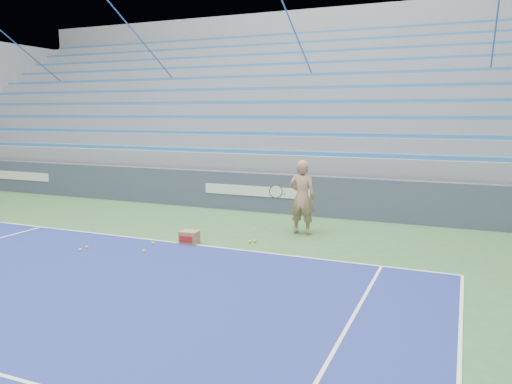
# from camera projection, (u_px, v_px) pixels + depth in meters

# --- Properties ---
(sponsor_barrier) EXTENTS (30.00, 0.32, 1.10)m
(sponsor_barrier) POSITION_uv_depth(u_px,v_px,m) (258.00, 192.00, 14.25)
(sponsor_barrier) COLOR #3B445A
(sponsor_barrier) RESTS_ON ground
(bleachers) EXTENTS (31.00, 9.15, 7.30)m
(bleachers) POSITION_uv_depth(u_px,v_px,m) (315.00, 124.00, 19.17)
(bleachers) COLOR gray
(bleachers) RESTS_ON ground
(tennis_player) EXTENTS (0.93, 0.83, 1.73)m
(tennis_player) POSITION_uv_depth(u_px,v_px,m) (302.00, 197.00, 11.48)
(tennis_player) COLOR tan
(tennis_player) RESTS_ON ground
(ball_box) EXTENTS (0.39, 0.31, 0.29)m
(ball_box) POSITION_uv_depth(u_px,v_px,m) (189.00, 238.00, 10.69)
(ball_box) COLOR #967248
(ball_box) RESTS_ON ground
(tennis_ball_0) EXTENTS (0.07, 0.07, 0.07)m
(tennis_ball_0) POSITION_uv_depth(u_px,v_px,m) (197.00, 234.00, 11.48)
(tennis_ball_0) COLOR #B9E22E
(tennis_ball_0) RESTS_ON ground
(tennis_ball_1) EXTENTS (0.07, 0.07, 0.07)m
(tennis_ball_1) POSITION_uv_depth(u_px,v_px,m) (153.00, 243.00, 10.65)
(tennis_ball_1) COLOR #B9E22E
(tennis_ball_1) RESTS_ON ground
(tennis_ball_2) EXTENTS (0.07, 0.07, 0.07)m
(tennis_ball_2) POSITION_uv_depth(u_px,v_px,m) (80.00, 250.00, 10.13)
(tennis_ball_2) COLOR #B9E22E
(tennis_ball_2) RESTS_ON ground
(tennis_ball_3) EXTENTS (0.07, 0.07, 0.07)m
(tennis_ball_3) POSITION_uv_depth(u_px,v_px,m) (87.00, 247.00, 10.33)
(tennis_ball_3) COLOR #B9E22E
(tennis_ball_3) RESTS_ON ground
(tennis_ball_4) EXTENTS (0.07, 0.07, 0.07)m
(tennis_ball_4) POSITION_uv_depth(u_px,v_px,m) (144.00, 251.00, 10.03)
(tennis_ball_4) COLOR #B9E22E
(tennis_ball_4) RESTS_ON ground
(tennis_ball_5) EXTENTS (0.07, 0.07, 0.07)m
(tennis_ball_5) POSITION_uv_depth(u_px,v_px,m) (250.00, 242.00, 10.79)
(tennis_ball_5) COLOR #B9E22E
(tennis_ball_5) RESTS_ON ground
(tennis_ball_6) EXTENTS (0.07, 0.07, 0.07)m
(tennis_ball_6) POSITION_uv_depth(u_px,v_px,m) (255.00, 241.00, 10.81)
(tennis_ball_6) COLOR #B9E22E
(tennis_ball_6) RESTS_ON ground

